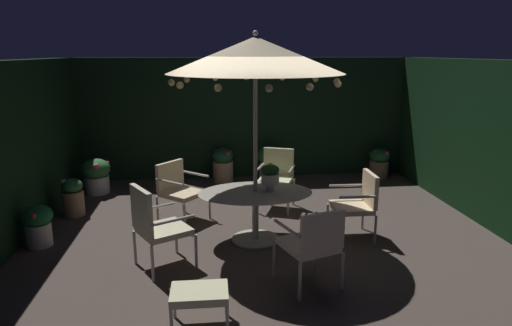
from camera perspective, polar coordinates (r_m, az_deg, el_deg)
name	(u,v)px	position (r m, az deg, el deg)	size (l,w,h in m)	color
ground_plane	(265,238)	(6.47, 1.13, -9.47)	(7.23, 7.11, 0.02)	#473B35
hedge_backdrop_rear	(244,118)	(9.42, -1.50, 5.74)	(7.23, 0.30, 2.44)	black
hedge_backdrop_right	(505,148)	(7.38, 28.93, 1.72)	(0.30, 7.11, 2.44)	black
patio_dining_table	(255,203)	(6.19, -0.07, -5.12)	(1.56, 1.09, 0.71)	#B8B6AA
patio_umbrella	(255,56)	(5.85, -0.08, 13.41)	(2.28, 2.28, 2.82)	#B8B1A8
centerpiece_planter	(270,175)	(6.08, 1.81, -1.49)	(0.24, 0.24, 0.40)	beige
patio_chair_north	(179,187)	(7.08, -9.75, -2.99)	(0.84, 0.84, 0.90)	#B8B6A9
patio_chair_northeast	(155,223)	(5.51, -12.62, -7.39)	(0.79, 0.78, 1.04)	#B7B7A8
patio_chair_east	(313,241)	(5.01, 7.21, -9.76)	(0.74, 0.75, 0.94)	#BAB5AC
patio_chair_southeast	(359,201)	(6.48, 12.81, -4.65)	(0.58, 0.58, 0.93)	#BCB0A4
patio_chair_south	(277,174)	(7.53, 2.63, -1.35)	(0.72, 0.72, 0.98)	#B5B1A4
ottoman_footrest	(199,295)	(4.44, -7.16, -16.19)	(0.54, 0.39, 0.39)	#B6B4AB
potted_plant_back_right	(73,197)	(7.77, -22.12, -3.97)	(0.34, 0.34, 0.61)	#8D7250
potted_plant_front_corner	(223,164)	(9.10, -4.19, -0.16)	(0.42, 0.42, 0.68)	tan
potted_plant_right_near	(38,224)	(6.76, -25.83, -6.91)	(0.41, 0.40, 0.57)	beige
potted_plant_back_left	(96,175)	(8.82, -19.50, -1.41)	(0.52, 0.52, 0.65)	silver
potted_plant_back_center	(379,162)	(9.71, 15.28, 0.08)	(0.41, 0.41, 0.61)	#80644C
potted_plant_left_far	(271,162)	(9.13, 1.90, 0.09)	(0.57, 0.57, 0.70)	beige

